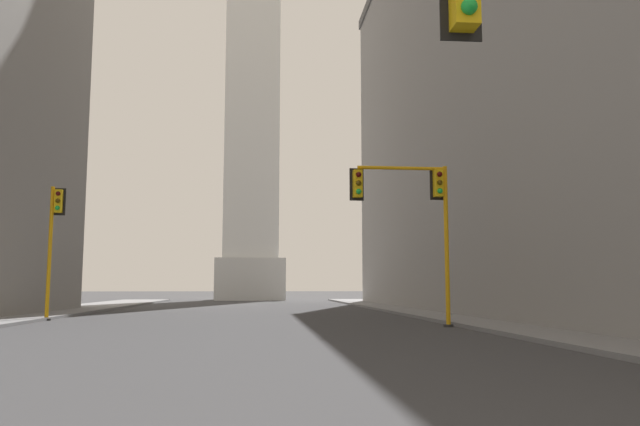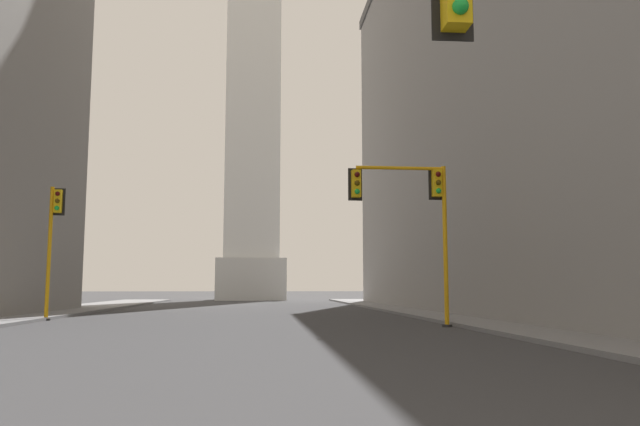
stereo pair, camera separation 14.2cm
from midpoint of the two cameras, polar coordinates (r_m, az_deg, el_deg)
The scene contains 4 objects.
sidewalk_right at distance 28.64m, azimuth 15.72°, elevation -9.52°, with size 5.00×88.79×0.15m, color slate.
obelisk at distance 79.98m, azimuth -6.14°, elevation 15.56°, with size 7.96×7.96×66.12m.
traffic_light_mid_left at distance 32.26m, azimuth -23.30°, elevation -1.60°, with size 0.76×0.52×6.35m.
traffic_light_mid_right at distance 25.38m, azimuth 8.55°, elevation 0.78°, with size 4.10×0.51×6.46m.
Camera 1 is at (0.97, -0.04, 1.61)m, focal length 35.00 mm.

